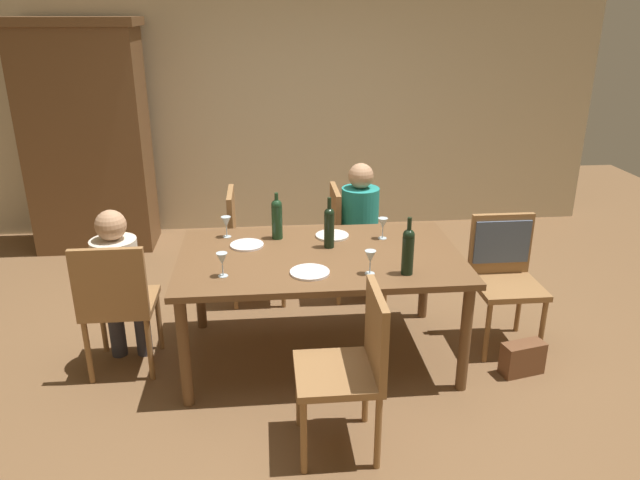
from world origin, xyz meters
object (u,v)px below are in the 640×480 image
at_px(dinner_plate_guest_right, 310,272).
at_px(wine_glass_centre, 383,224).
at_px(dining_table, 320,265).
at_px(chair_far_right, 349,234).
at_px(chair_right_end, 503,262).
at_px(person_man_bearded, 363,220).
at_px(wine_bottle_tall_green, 329,226).
at_px(chair_left_end, 117,299).
at_px(person_woman_host, 119,277).
at_px(dinner_plate_guest_left, 332,236).
at_px(wine_glass_far, 370,257).
at_px(wine_bottle_dark_red, 408,250).
at_px(chair_near, 354,360).
at_px(chair_far_left, 247,238).
at_px(armoire_cabinet, 87,137).
at_px(wine_glass_near_left, 222,260).
at_px(handbag, 522,358).
at_px(dinner_plate_host, 247,245).
at_px(wine_glass_near_right, 226,223).
at_px(wine_bottle_short_olive, 277,218).

bearing_deg(dinner_plate_guest_right, wine_glass_centre, 44.46).
height_order(dining_table, chair_far_right, chair_far_right).
bearing_deg(chair_right_end, person_man_bearded, -43.22).
distance_m(wine_bottle_tall_green, wine_glass_centre, 0.41).
relative_size(wine_glass_centre, dinner_plate_guest_right, 0.62).
xyz_separation_m(chair_left_end, person_woman_host, (0.00, 0.11, 0.10)).
relative_size(wine_glass_centre, dinner_plate_guest_left, 0.64).
distance_m(chair_far_right, wine_glass_far, 1.30).
distance_m(wine_glass_far, dinner_plate_guest_left, 0.68).
bearing_deg(wine_bottle_dark_red, dinner_plate_guest_left, 119.11).
distance_m(chair_near, chair_far_left, 1.95).
bearing_deg(wine_bottle_tall_green, person_man_bearded, 65.68).
bearing_deg(wine_glass_centre, chair_left_end, -169.22).
bearing_deg(dinner_plate_guest_left, chair_far_right, 71.12).
bearing_deg(dinner_plate_guest_right, chair_far_left, 108.51).
distance_m(armoire_cabinet, wine_glass_near_left, 2.95).
relative_size(dining_table, wine_bottle_dark_red, 5.14).
bearing_deg(wine_bottle_dark_red, chair_right_end, 30.59).
bearing_deg(dinner_plate_guest_left, armoire_cabinet, 137.12).
height_order(dinner_plate_guest_left, handbag, dinner_plate_guest_left).
bearing_deg(dinner_plate_host, dining_table, -22.30).
xyz_separation_m(chair_right_end, wine_bottle_dark_red, (-0.81, -0.48, 0.31)).
distance_m(chair_far_right, wine_glass_near_left, 1.56).
height_order(wine_glass_near_right, wine_glass_far, same).
distance_m(chair_right_end, wine_bottle_short_olive, 1.60).
bearing_deg(chair_far_left, chair_right_end, 65.81).
relative_size(wine_bottle_tall_green, wine_glass_near_right, 2.32).
xyz_separation_m(chair_left_end, wine_glass_near_left, (0.69, -0.20, 0.32)).
bearing_deg(chair_far_left, handbag, 54.51).
distance_m(chair_right_end, dinner_plate_guest_left, 1.21).
bearing_deg(person_man_bearded, armoire_cabinet, -119.18).
xyz_separation_m(chair_near, chair_right_end, (1.21, 1.05, 0.06)).
bearing_deg(wine_bottle_short_olive, chair_right_end, -7.23).
xyz_separation_m(dining_table, chair_near, (0.09, -0.93, -0.14)).
relative_size(chair_right_end, handbag, 3.29).
relative_size(dining_table, chair_near, 1.99).
height_order(chair_right_end, wine_glass_near_left, chair_right_end).
distance_m(person_woman_host, person_man_bearded, 1.96).
bearing_deg(wine_bottle_short_olive, dinner_plate_guest_left, -0.30).
height_order(person_man_bearded, wine_bottle_tall_green, person_man_bearded).
xyz_separation_m(wine_glass_centre, handbag, (0.84, -0.60, -0.75)).
bearing_deg(wine_glass_centre, person_man_bearded, 91.78).
distance_m(chair_near, dinner_plate_guest_right, 0.70).
xyz_separation_m(person_woman_host, dinner_plate_host, (0.82, 0.17, 0.12)).
bearing_deg(chair_far_left, wine_bottle_dark_red, 37.67).
distance_m(chair_far_left, chair_right_end, 1.97).
relative_size(wine_bottle_tall_green, wine_bottle_short_olive, 1.05).
bearing_deg(chair_left_end, wine_glass_centre, 10.78).
distance_m(dining_table, wine_glass_near_left, 0.70).
relative_size(chair_right_end, dinner_plate_host, 4.10).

